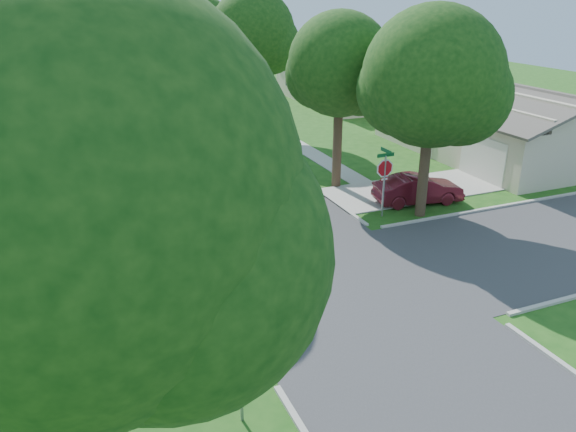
# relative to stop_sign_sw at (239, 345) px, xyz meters

# --- Properties ---
(ground) EXTENTS (100.00, 100.00, 0.00)m
(ground) POSITION_rel_stop_sign_sw_xyz_m (4.70, 4.70, -2.03)
(ground) COLOR #1C4C14
(ground) RESTS_ON ground
(road_ns) EXTENTS (7.00, 100.00, 0.02)m
(road_ns) POSITION_rel_stop_sign_sw_xyz_m (4.70, 4.70, -2.03)
(road_ns) COLOR #333335
(road_ns) RESTS_ON ground
(sidewalk_ne) EXTENTS (1.20, 40.00, 0.04)m
(sidewalk_ne) POSITION_rel_stop_sign_sw_xyz_m (10.80, 30.70, -2.01)
(sidewalk_ne) COLOR #9E9B91
(sidewalk_ne) RESTS_ON ground
(sidewalk_nw) EXTENTS (1.20, 40.00, 0.04)m
(sidewalk_nw) POSITION_rel_stop_sign_sw_xyz_m (-1.40, 30.70, -2.01)
(sidewalk_nw) COLOR #9E9B91
(sidewalk_nw) RESTS_ON ground
(driveway) EXTENTS (8.80, 3.60, 0.05)m
(driveway) POSITION_rel_stop_sign_sw_xyz_m (12.60, 11.80, -2.01)
(driveway) COLOR #9E9B91
(driveway) RESTS_ON ground
(stop_sign_sw) EXTENTS (1.05, 0.80, 2.98)m
(stop_sign_sw) POSITION_rel_stop_sign_sw_xyz_m (0.00, 0.00, 0.00)
(stop_sign_sw) COLOR gray
(stop_sign_sw) RESTS_ON ground
(stop_sign_ne) EXTENTS (1.05, 0.80, 2.98)m
(stop_sign_ne) POSITION_rel_stop_sign_sw_xyz_m (9.40, 9.40, 0.00)
(stop_sign_ne) COLOR gray
(stop_sign_ne) RESTS_ON ground
(tree_e_near) EXTENTS (4.97, 4.80, 8.28)m
(tree_e_near) POSITION_rel_stop_sign_sw_xyz_m (9.45, 13.71, 3.61)
(tree_e_near) COLOR #38281C
(tree_e_near) RESTS_ON ground
(tree_e_mid) EXTENTS (5.59, 5.40, 9.21)m
(tree_e_mid) POSITION_rel_stop_sign_sw_xyz_m (9.46, 25.71, 4.22)
(tree_e_mid) COLOR #38281C
(tree_e_mid) RESTS_ON ground
(tree_e_far) EXTENTS (5.17, 5.00, 8.72)m
(tree_e_far) POSITION_rel_stop_sign_sw_xyz_m (9.45, 38.71, 3.95)
(tree_e_far) COLOR #38281C
(tree_e_far) RESTS_ON ground
(tree_w_near) EXTENTS (5.38, 5.20, 8.97)m
(tree_w_near) POSITION_rel_stop_sign_sw_xyz_m (0.06, 13.71, 4.08)
(tree_w_near) COLOR #38281C
(tree_w_near) RESTS_ON ground
(tree_w_mid) EXTENTS (5.80, 5.60, 9.56)m
(tree_w_mid) POSITION_rel_stop_sign_sw_xyz_m (0.06, 25.71, 4.46)
(tree_w_mid) COLOR #38281C
(tree_w_mid) RESTS_ON ground
(tree_w_far) EXTENTS (4.76, 4.60, 8.04)m
(tree_w_far) POSITION_rel_stop_sign_sw_xyz_m (0.05, 38.71, 3.48)
(tree_w_far) COLOR #38281C
(tree_w_far) RESTS_ON ground
(tree_sw_corner) EXTENTS (6.21, 6.00, 9.55)m
(tree_sw_corner) POSITION_rel_stop_sign_sw_xyz_m (-2.74, -2.29, 4.23)
(tree_sw_corner) COLOR #38281C
(tree_sw_corner) RESTS_ON ground
(tree_ne_corner) EXTENTS (5.80, 5.60, 8.66)m
(tree_ne_corner) POSITION_rel_stop_sign_sw_xyz_m (11.06, 8.91, 3.56)
(tree_ne_corner) COLOR #38281C
(tree_ne_corner) RESTS_ON ground
(house_ne_near) EXTENTS (8.42, 13.60, 4.23)m
(house_ne_near) POSITION_rel_stop_sign_sw_xyz_m (20.69, 15.70, -0.51)
(house_ne_near) COLOR beige
(house_ne_near) RESTS_ON ground
(house_ne_far) EXTENTS (8.42, 13.60, 4.23)m
(house_ne_far) POSITION_rel_stop_sign_sw_xyz_m (20.69, 33.70, -0.51)
(house_ne_far) COLOR beige
(house_ne_far) RESTS_ON ground
(car_driveway) EXTENTS (4.18, 2.03, 1.32)m
(car_driveway) POSITION_rel_stop_sign_sw_xyz_m (11.75, 10.20, -1.37)
(car_driveway) COLOR #57121C
(car_driveway) RESTS_ON ground
(car_curb_east) EXTENTS (1.89, 4.31, 1.44)m
(car_curb_east) POSITION_rel_stop_sign_sw_xyz_m (5.94, 23.03, -1.31)
(car_curb_east) COLOR black
(car_curb_east) RESTS_ON ground
(car_curb_west) EXTENTS (2.31, 5.05, 1.43)m
(car_curb_west) POSITION_rel_stop_sign_sw_xyz_m (3.50, 50.49, -1.31)
(car_curb_west) COLOR black
(car_curb_west) RESTS_ON ground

